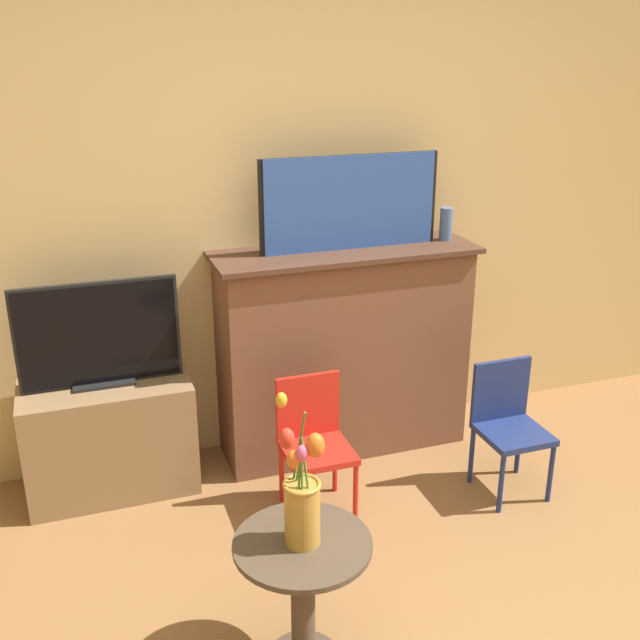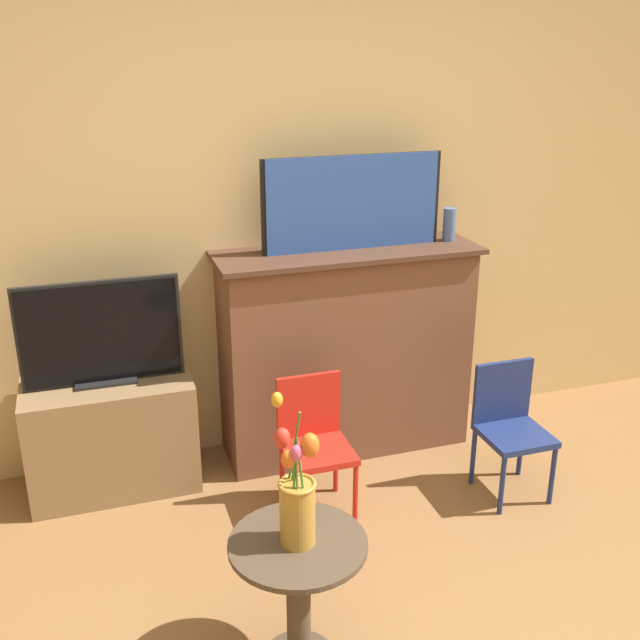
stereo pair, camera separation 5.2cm
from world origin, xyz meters
TOP-DOWN VIEW (x-y plane):
  - wall_back at (0.00, 2.13)m, footprint 8.00×0.06m
  - fireplace_mantel at (0.21, 1.91)m, footprint 1.32×0.43m
  - painting at (0.24, 1.91)m, footprint 0.91×0.03m
  - mantel_candle at (0.76, 1.91)m, footprint 0.06×0.06m
  - tv_stand at (-0.99, 1.88)m, footprint 0.78×0.40m
  - tv_monitor at (-0.99, 1.88)m, footprint 0.73×0.12m
  - chair_red at (-0.12, 1.41)m, footprint 0.30×0.30m
  - chair_blue at (0.80, 1.27)m, footprint 0.30×0.30m
  - side_table at (-0.46, 0.53)m, footprint 0.46×0.46m
  - vase_tulips at (-0.46, 0.53)m, footprint 0.13×0.20m

SIDE VIEW (x-z plane):
  - tv_stand at x=-0.99m, z-range 0.00..0.55m
  - side_table at x=-0.46m, z-range 0.08..0.58m
  - chair_red at x=-0.12m, z-range 0.04..0.68m
  - chair_blue at x=0.80m, z-range 0.04..0.68m
  - fireplace_mantel at x=0.21m, z-range 0.01..1.10m
  - vase_tulips at x=-0.46m, z-range 0.42..0.93m
  - tv_monitor at x=-0.99m, z-range 0.54..1.04m
  - mantel_candle at x=0.76m, z-range 1.09..1.25m
  - painting at x=0.24m, z-range 1.09..1.54m
  - wall_back at x=0.00m, z-range 0.00..2.70m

